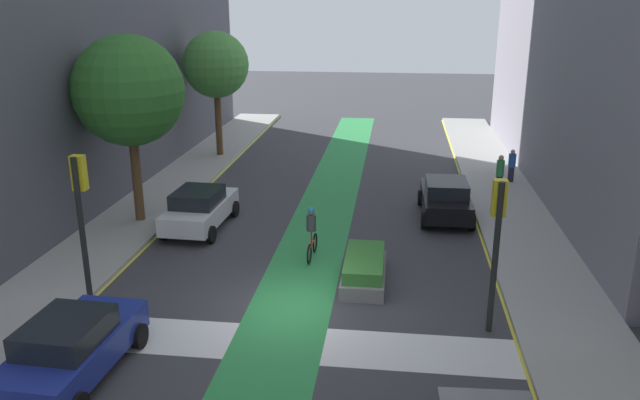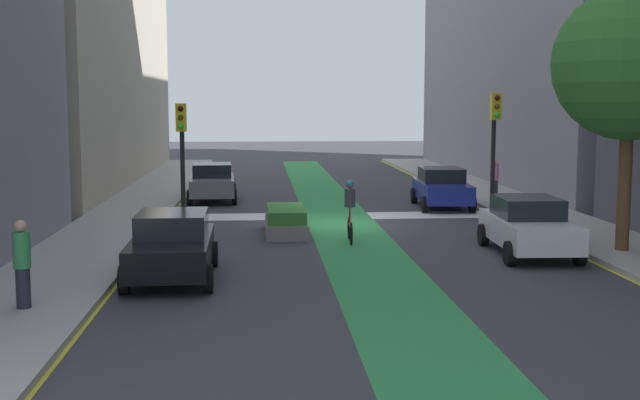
% 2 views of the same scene
% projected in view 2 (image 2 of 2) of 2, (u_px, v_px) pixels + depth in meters
% --- Properties ---
extents(ground_plane, '(120.00, 120.00, 0.00)m').
position_uv_depth(ground_plane, '(339.00, 224.00, 27.93)').
color(ground_plane, '#38383D').
extents(bike_lane_paint, '(2.40, 60.00, 0.01)m').
position_uv_depth(bike_lane_paint, '(342.00, 224.00, 27.94)').
color(bike_lane_paint, '#2D8C47').
rests_on(bike_lane_paint, ground_plane).
extents(crosswalk_band, '(12.00, 1.80, 0.01)m').
position_uv_depth(crosswalk_band, '(333.00, 216.00, 29.91)').
color(crosswalk_band, silver).
rests_on(crosswalk_band, ground_plane).
extents(sidewalk_left, '(3.00, 60.00, 0.15)m').
position_uv_depth(sidewalk_left, '(552.00, 219.00, 28.48)').
color(sidewalk_left, '#9E9E99').
rests_on(sidewalk_left, ground_plane).
extents(curb_stripe_left, '(0.16, 60.00, 0.01)m').
position_uv_depth(curb_stripe_left, '(510.00, 222.00, 28.37)').
color(curb_stripe_left, yellow).
rests_on(curb_stripe_left, ground_plane).
extents(sidewalk_right, '(3.00, 60.00, 0.15)m').
position_uv_depth(sidewalk_right, '(117.00, 224.00, 27.38)').
color(sidewalk_right, '#9E9E99').
rests_on(sidewalk_right, ground_plane).
extents(curb_stripe_right, '(0.16, 60.00, 0.01)m').
position_uv_depth(curb_stripe_right, '(162.00, 226.00, 27.49)').
color(curb_stripe_right, yellow).
rests_on(curb_stripe_right, ground_plane).
extents(traffic_signal_near_right, '(0.35, 0.52, 4.12)m').
position_uv_depth(traffic_signal_near_right, '(182.00, 140.00, 27.75)').
color(traffic_signal_near_right, black).
rests_on(traffic_signal_near_right, ground_plane).
extents(traffic_signal_near_left, '(0.35, 0.52, 4.48)m').
position_uv_depth(traffic_signal_near_left, '(495.00, 131.00, 28.82)').
color(traffic_signal_near_left, black).
rests_on(traffic_signal_near_left, ground_plane).
extents(car_grey_right_near, '(2.18, 4.28, 1.57)m').
position_uv_depth(car_grey_right_near, '(212.00, 182.00, 34.47)').
color(car_grey_right_near, slate).
rests_on(car_grey_right_near, ground_plane).
extents(car_black_right_far, '(2.08, 4.23, 1.57)m').
position_uv_depth(car_black_right_far, '(172.00, 245.00, 19.14)').
color(car_black_right_far, black).
rests_on(car_black_right_far, ground_plane).
extents(car_blue_left_near, '(2.18, 4.28, 1.57)m').
position_uv_depth(car_blue_left_near, '(442.00, 187.00, 32.22)').
color(car_blue_left_near, navy).
rests_on(car_blue_left_near, ground_plane).
extents(car_white_left_far, '(2.17, 4.27, 1.57)m').
position_uv_depth(car_white_left_far, '(528.00, 226.00, 22.22)').
color(car_white_left_far, silver).
rests_on(car_white_left_far, ground_plane).
extents(cyclist_in_lane, '(0.32, 1.73, 1.86)m').
position_uv_depth(cyclist_in_lane, '(350.00, 210.00, 24.28)').
color(cyclist_in_lane, black).
rests_on(cyclist_in_lane, ground_plane).
extents(pedestrian_sidewalk_left_a, '(0.34, 0.34, 1.67)m').
position_uv_depth(pedestrian_sidewalk_left_a, '(495.00, 178.00, 33.92)').
color(pedestrian_sidewalk_left_a, '#262638').
rests_on(pedestrian_sidewalk_left_a, sidewalk_left).
extents(pedestrian_sidewalk_right_b, '(0.34, 0.34, 1.74)m').
position_uv_depth(pedestrian_sidewalk_right_b, '(22.00, 263.00, 15.81)').
color(pedestrian_sidewalk_right_b, '#262638').
rests_on(pedestrian_sidewalk_right_b, sidewalk_right).
extents(street_tree_near, '(4.11, 4.11, 7.09)m').
position_uv_depth(street_tree_near, '(630.00, 64.00, 21.60)').
color(street_tree_near, brown).
rests_on(street_tree_near, sidewalk_left).
extents(median_planter, '(1.31, 3.04, 0.85)m').
position_uv_depth(median_planter, '(286.00, 221.00, 25.78)').
color(median_planter, slate).
rests_on(median_planter, ground_plane).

